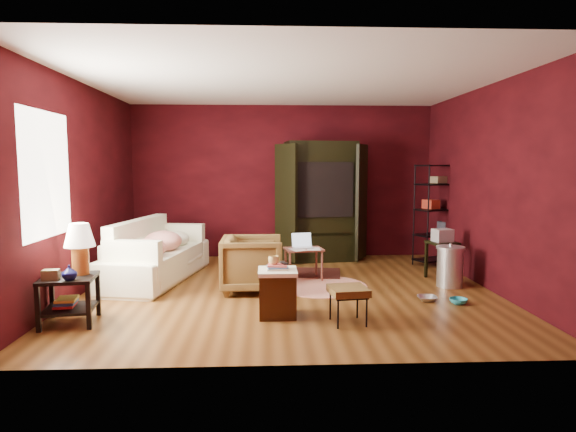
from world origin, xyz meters
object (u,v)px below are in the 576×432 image
object	(u,v)px
hamper	(278,292)
wire_shelving	(440,210)
armchair	(252,261)
tv_armoire	(321,199)
sofa	(157,251)
laptop_desk	(303,252)
side_table	(74,263)

from	to	relation	value
hamper	wire_shelving	xyz separation A→B (m)	(2.84, 2.75, 0.66)
armchair	tv_armoire	distance (m)	2.52
sofa	tv_armoire	world-z (taller)	tv_armoire
laptop_desk	side_table	bearing A→B (deg)	-154.71
hamper	laptop_desk	world-z (taller)	laptop_desk
hamper	wire_shelving	distance (m)	4.00
side_table	hamper	world-z (taller)	side_table
hamper	tv_armoire	distance (m)	3.44
laptop_desk	tv_armoire	bearing A→B (deg)	64.82
side_table	wire_shelving	size ratio (longest dim) A/B	0.63
side_table	tv_armoire	size ratio (longest dim) A/B	0.51
side_table	tv_armoire	world-z (taller)	tv_armoire
sofa	wire_shelving	bearing A→B (deg)	-67.22
side_table	wire_shelving	world-z (taller)	wire_shelving
tv_armoire	side_table	bearing A→B (deg)	-138.92
laptop_desk	wire_shelving	xyz separation A→B (m)	(2.41, 1.02, 0.52)
side_table	wire_shelving	bearing A→B (deg)	29.50
armchair	wire_shelving	size ratio (longest dim) A/B	0.48
hamper	laptop_desk	bearing A→B (deg)	76.19
laptop_desk	wire_shelving	distance (m)	2.67
armchair	side_table	xyz separation A→B (m)	(-1.88, -1.21, 0.23)
hamper	tv_armoire	bearing A→B (deg)	75.34
hamper	armchair	bearing A→B (deg)	105.92
sofa	wire_shelving	distance (m)	4.72
sofa	armchair	distance (m)	1.59
side_table	hamper	distance (m)	2.23
side_table	armchair	bearing A→B (deg)	32.84
hamper	tv_armoire	xyz separation A→B (m)	(0.85, 3.23, 0.83)
sofa	hamper	world-z (taller)	sofa
sofa	wire_shelving	world-z (taller)	wire_shelving
armchair	laptop_desk	bearing A→B (deg)	-50.52
armchair	hamper	size ratio (longest dim) A/B	1.34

